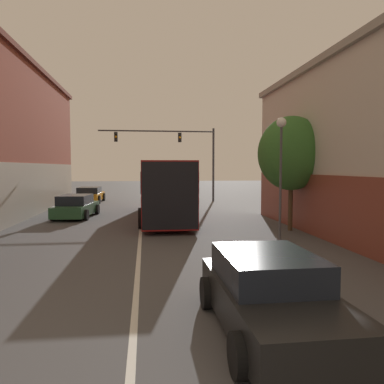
{
  "coord_description": "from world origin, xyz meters",
  "views": [
    {
      "loc": [
        0.23,
        -1.61,
        2.95
      ],
      "look_at": [
        2.65,
        17.7,
        1.67
      ],
      "focal_mm": 35.0,
      "sensor_mm": 36.0,
      "label": 1
    }
  ],
  "objects_px": {
    "bus": "(164,187)",
    "traffic_signal_gantry": "(178,147)",
    "parked_car_left_mid": "(76,207)",
    "hatchback_foreground": "(270,295)",
    "street_tree_near": "(291,153)",
    "street_lamp": "(281,159)",
    "parked_car_left_near": "(90,195)"
  },
  "relations": [
    {
      "from": "bus",
      "to": "street_lamp",
      "type": "bearing_deg",
      "value": -149.44
    },
    {
      "from": "hatchback_foreground",
      "to": "street_lamp",
      "type": "xyz_separation_m",
      "value": [
        3.18,
        8.07,
        2.6
      ]
    },
    {
      "from": "street_lamp",
      "to": "bus",
      "type": "bearing_deg",
      "value": 120.17
    },
    {
      "from": "street_tree_near",
      "to": "bus",
      "type": "bearing_deg",
      "value": 137.71
    },
    {
      "from": "parked_car_left_near",
      "to": "street_tree_near",
      "type": "distance_m",
      "value": 19.68
    },
    {
      "from": "hatchback_foreground",
      "to": "parked_car_left_mid",
      "type": "xyz_separation_m",
      "value": [
        -6.26,
        16.33,
        -0.03
      ]
    },
    {
      "from": "hatchback_foreground",
      "to": "street_tree_near",
      "type": "distance_m",
      "value": 11.65
    },
    {
      "from": "hatchback_foreground",
      "to": "traffic_signal_gantry",
      "type": "relative_size",
      "value": 0.43
    },
    {
      "from": "parked_car_left_mid",
      "to": "street_lamp",
      "type": "relative_size",
      "value": 0.94
    },
    {
      "from": "bus",
      "to": "street_lamp",
      "type": "distance_m",
      "value": 8.65
    },
    {
      "from": "bus",
      "to": "street_lamp",
      "type": "xyz_separation_m",
      "value": [
        4.29,
        -7.37,
        1.44
      ]
    },
    {
      "from": "parked_car_left_near",
      "to": "street_tree_near",
      "type": "relative_size",
      "value": 0.84
    },
    {
      "from": "parked_car_left_mid",
      "to": "traffic_signal_gantry",
      "type": "distance_m",
      "value": 12.48
    },
    {
      "from": "traffic_signal_gantry",
      "to": "parked_car_left_mid",
      "type": "bearing_deg",
      "value": -125.96
    },
    {
      "from": "parked_car_left_mid",
      "to": "street_tree_near",
      "type": "height_order",
      "value": "street_tree_near"
    },
    {
      "from": "bus",
      "to": "traffic_signal_gantry",
      "type": "bearing_deg",
      "value": -9.23
    },
    {
      "from": "bus",
      "to": "traffic_signal_gantry",
      "type": "xyz_separation_m",
      "value": [
        1.77,
        10.44,
        2.85
      ]
    },
    {
      "from": "bus",
      "to": "traffic_signal_gantry",
      "type": "relative_size",
      "value": 1.2
    },
    {
      "from": "bus",
      "to": "traffic_signal_gantry",
      "type": "height_order",
      "value": "traffic_signal_gantry"
    },
    {
      "from": "bus",
      "to": "street_lamp",
      "type": "relative_size",
      "value": 2.42
    },
    {
      "from": "traffic_signal_gantry",
      "to": "street_lamp",
      "type": "relative_size",
      "value": 2.01
    },
    {
      "from": "parked_car_left_near",
      "to": "traffic_signal_gantry",
      "type": "distance_m",
      "value": 8.56
    },
    {
      "from": "hatchback_foreground",
      "to": "parked_car_left_near",
      "type": "distance_m",
      "value": 27.0
    },
    {
      "from": "bus",
      "to": "hatchback_foreground",
      "type": "relative_size",
      "value": 2.8
    },
    {
      "from": "parked_car_left_near",
      "to": "street_lamp",
      "type": "height_order",
      "value": "street_lamp"
    },
    {
      "from": "bus",
      "to": "street_tree_near",
      "type": "xyz_separation_m",
      "value": [
        5.62,
        -5.12,
        1.76
      ]
    },
    {
      "from": "parked_car_left_mid",
      "to": "traffic_signal_gantry",
      "type": "relative_size",
      "value": 0.47
    },
    {
      "from": "hatchback_foreground",
      "to": "bus",
      "type": "bearing_deg",
      "value": 3.6
    },
    {
      "from": "parked_car_left_mid",
      "to": "parked_car_left_near",
      "type": "bearing_deg",
      "value": 9.02
    },
    {
      "from": "parked_car_left_mid",
      "to": "street_lamp",
      "type": "distance_m",
      "value": 12.82
    },
    {
      "from": "hatchback_foreground",
      "to": "parked_car_left_mid",
      "type": "bearing_deg",
      "value": 20.5
    },
    {
      "from": "parked_car_left_near",
      "to": "hatchback_foreground",
      "type": "bearing_deg",
      "value": -163.39
    }
  ]
}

